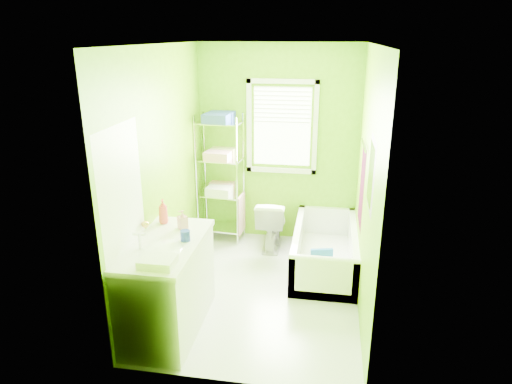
% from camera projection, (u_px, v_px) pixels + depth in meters
% --- Properties ---
extents(ground, '(2.90, 2.90, 0.00)m').
position_uv_depth(ground, '(261.00, 289.00, 5.08)').
color(ground, silver).
rests_on(ground, ground).
extents(room_envelope, '(2.14, 2.94, 2.62)m').
position_uv_depth(room_envelope, '(261.00, 154.00, 4.57)').
color(room_envelope, '#67A908').
rests_on(room_envelope, ground).
extents(window, '(0.92, 0.05, 1.22)m').
position_uv_depth(window, '(282.00, 122.00, 5.87)').
color(window, white).
rests_on(window, ground).
extents(door, '(0.09, 0.80, 2.00)m').
position_uv_depth(door, '(127.00, 239.00, 3.98)').
color(door, white).
rests_on(door, ground).
extents(right_wall_decor, '(0.04, 1.48, 1.17)m').
position_uv_depth(right_wall_decor, '(365.00, 182.00, 4.47)').
color(right_wall_decor, '#460820').
rests_on(right_wall_decor, ground).
extents(bathtub, '(0.74, 1.59, 0.51)m').
position_uv_depth(bathtub, '(324.00, 255.00, 5.50)').
color(bathtub, white).
rests_on(bathtub, ground).
extents(toilet, '(0.38, 0.66, 0.67)m').
position_uv_depth(toilet, '(272.00, 223.00, 5.99)').
color(toilet, white).
rests_on(toilet, ground).
extents(vanity, '(0.61, 1.20, 1.15)m').
position_uv_depth(vanity, '(168.00, 284.00, 4.27)').
color(vanity, silver).
rests_on(vanity, ground).
extents(wire_shelf_unit, '(0.61, 0.49, 1.74)m').
position_uv_depth(wire_shelf_unit, '(222.00, 164.00, 6.01)').
color(wire_shelf_unit, silver).
rests_on(wire_shelf_unit, ground).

